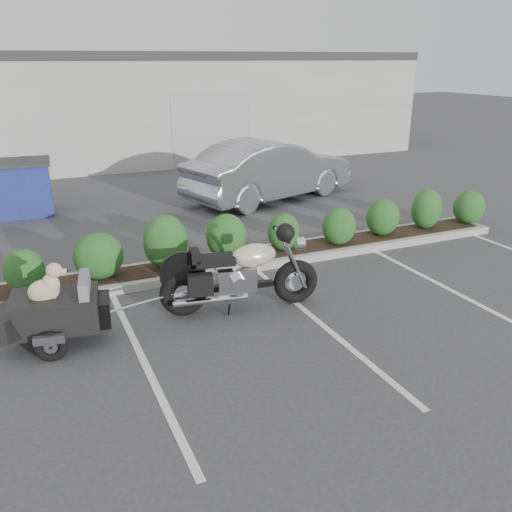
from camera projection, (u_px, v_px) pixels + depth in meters
name	position (u px, v px, depth m)	size (l,w,h in m)	color
ground	(232.00, 321.00, 8.28)	(90.00, 90.00, 0.00)	#38383A
planter_kerb	(238.00, 261.00, 10.52)	(12.00, 1.00, 0.15)	#9E9E93
building	(78.00, 104.00, 22.16)	(26.00, 10.00, 4.00)	#9EA099
motorcycle	(241.00, 275.00, 8.48)	(2.56, 1.02, 1.48)	black
pet_trailer	(54.00, 310.00, 7.47)	(2.08, 1.18, 1.22)	black
sedan	(270.00, 170.00, 15.14)	(1.77, 5.07, 1.67)	#A1A2A8
dumpster	(10.00, 188.00, 13.70)	(2.15, 1.54, 1.36)	navy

